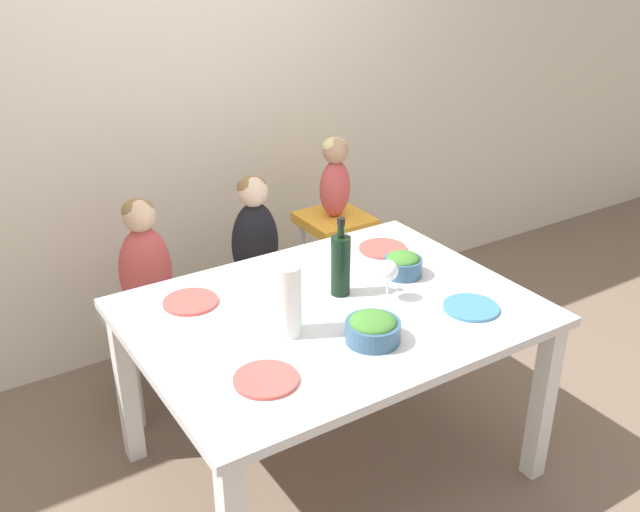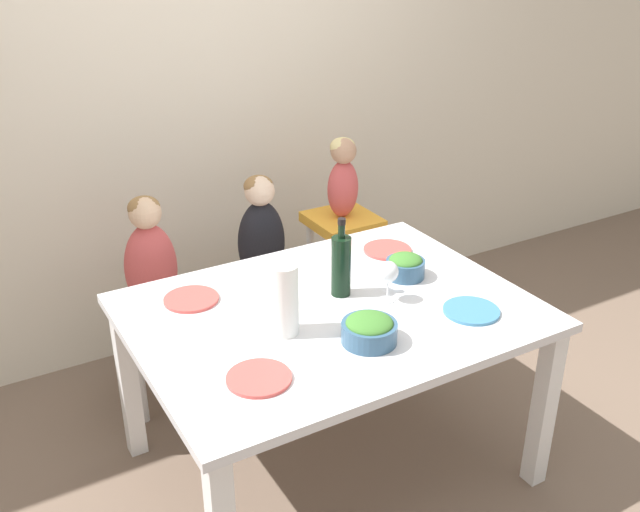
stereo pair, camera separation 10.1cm
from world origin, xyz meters
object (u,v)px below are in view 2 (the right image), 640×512
salad_bowl_large (369,329)px  dinner_plate_back_right (387,250)px  dinner_plate_front_right (471,311)px  person_child_center (261,231)px  salad_bowl_small (405,266)px  person_baby_right (343,174)px  chair_right_highchair (342,247)px  person_child_left (150,256)px  paper_towel_roll (284,299)px  chair_far_center (264,296)px  wine_glass_near (388,273)px  chair_far_left (158,324)px  dinner_plate_front_left (259,378)px  wine_bottle (341,264)px  dinner_plate_back_left (191,299)px

salad_bowl_large → dinner_plate_back_right: 0.74m
salad_bowl_large → dinner_plate_front_right: salad_bowl_large is taller
salad_bowl_large → person_child_center: bearing=84.4°
salad_bowl_large → salad_bowl_small: same height
person_child_center → dinner_plate_back_right: person_child_center is taller
person_child_center → person_baby_right: 0.49m
chair_right_highchair → salad_bowl_small: (-0.15, -0.72, 0.24)m
person_child_left → salad_bowl_small: (0.82, -0.72, 0.06)m
person_baby_right → paper_towel_roll: 1.15m
chair_far_center → wine_glass_near: (0.12, -0.85, 0.46)m
chair_far_left → chair_right_highchair: 0.98m
salad_bowl_large → dinner_plate_front_left: size_ratio=0.92×
person_child_center → dinner_plate_front_right: (0.33, -1.07, 0.01)m
person_child_left → wine_glass_near: person_child_left is taller
chair_far_left → dinner_plate_front_left: bearing=-89.7°
paper_towel_roll → dinner_plate_front_left: 0.31m
wine_bottle → salad_bowl_small: 0.31m
chair_right_highchair → person_baby_right: bearing=90.0°
person_baby_right → dinner_plate_front_left: bearing=-132.1°
salad_bowl_large → dinner_plate_front_left: salad_bowl_large is taller
salad_bowl_large → dinner_plate_back_left: 0.71m
chair_right_highchair → person_child_center: (-0.44, 0.00, 0.18)m
chair_far_left → chair_right_highchair: size_ratio=0.65×
chair_far_left → dinner_plate_back_right: dinner_plate_back_right is taller
chair_far_center → salad_bowl_large: 1.13m
person_child_left → person_baby_right: person_baby_right is taller
person_child_center → dinner_plate_back_left: 0.71m
dinner_plate_front_right → wine_glass_near: bearing=133.1°
dinner_plate_back_right → person_child_center: bearing=127.1°
person_child_left → dinner_plate_front_left: person_child_left is taller
salad_bowl_small → dinner_plate_back_right: 0.25m
person_child_center → person_baby_right: (0.44, 0.00, 0.20)m
dinner_plate_back_left → dinner_plate_front_right: (0.85, -0.59, 0.00)m
person_baby_right → paper_towel_roll: person_baby_right is taller
chair_right_highchair → dinner_plate_back_left: (-0.96, -0.48, 0.20)m
person_baby_right → paper_towel_roll: bearing=-131.8°
chair_far_center → dinner_plate_front_right: bearing=-73.0°
person_child_center → salad_bowl_small: (0.29, -0.72, 0.06)m
chair_far_center → dinner_plate_back_left: (-0.52, -0.48, 0.36)m
wine_glass_near → wine_bottle: bearing=133.4°
paper_towel_roll → chair_far_center: bearing=69.3°
paper_towel_roll → dinner_plate_back_right: 0.79m
chair_far_left → salad_bowl_small: size_ratio=2.97×
person_child_left → person_child_center: bearing=0.0°
chair_right_highchair → paper_towel_roll: (-0.76, -0.86, 0.32)m
person_baby_right → wine_bottle: bearing=-122.2°
wine_bottle → dinner_plate_front_right: (0.34, -0.36, -0.12)m
person_baby_right → chair_far_center: bearing=-179.9°
dinner_plate_front_left → salad_bowl_small: bearing=23.0°
person_baby_right → dinner_plate_back_left: size_ratio=1.91×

